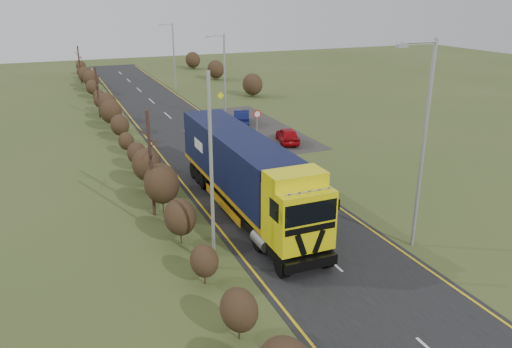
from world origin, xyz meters
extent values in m
plane|color=#3D4D21|center=(0.00, 0.00, 0.00)|extent=(160.00, 160.00, 0.00)
cube|color=black|center=(0.00, 10.00, 0.01)|extent=(8.00, 120.00, 0.02)
cube|color=#33302D|center=(6.50, 20.00, 0.01)|extent=(6.00, 18.00, 0.02)
cube|color=gold|center=(-3.70, 10.00, 0.03)|extent=(0.12, 116.00, 0.01)
cube|color=gold|center=(3.70, 10.00, 0.03)|extent=(0.12, 116.00, 0.01)
cube|color=silver|center=(0.00, -4.00, 0.03)|extent=(0.12, 3.00, 0.01)
cube|color=silver|center=(0.00, 4.00, 0.03)|extent=(0.12, 3.00, 0.01)
cube|color=silver|center=(0.00, 12.00, 0.03)|extent=(0.12, 3.00, 0.01)
cube|color=silver|center=(0.00, 20.00, 0.03)|extent=(0.12, 3.00, 0.01)
cube|color=silver|center=(0.00, 28.00, 0.03)|extent=(0.12, 3.00, 0.01)
cube|color=silver|center=(0.00, 36.00, 0.03)|extent=(0.12, 3.00, 0.01)
cube|color=silver|center=(0.00, 44.00, 0.03)|extent=(0.12, 3.00, 0.01)
cube|color=silver|center=(0.00, 52.00, 0.03)|extent=(0.12, 3.00, 0.01)
cube|color=silver|center=(0.00, 60.00, 0.03)|extent=(0.12, 3.00, 0.01)
ellipsoid|color=#312016|center=(-5.97, -8.00, 1.26)|extent=(1.34, 1.74, 1.54)
ellipsoid|color=#312016|center=(-6.02, -4.00, 1.14)|extent=(1.21, 1.57, 1.39)
ellipsoid|color=#312016|center=(-6.00, 0.00, 1.49)|extent=(1.58, 2.06, 1.82)
ellipsoid|color=#312016|center=(-5.98, 4.00, 1.84)|extent=(1.96, 2.55, 2.25)
ellipsoid|color=#312016|center=(-6.03, 8.00, 1.72)|extent=(1.83, 2.38, 2.10)
ellipsoid|color=#312016|center=(-5.95, 12.00, 1.28)|extent=(1.37, 1.78, 1.57)
ellipsoid|color=#312016|center=(-6.06, 16.00, 1.13)|extent=(1.20, 1.56, 1.38)
ellipsoid|color=#312016|center=(-5.92, 20.00, 1.46)|extent=(1.55, 2.02, 1.78)
ellipsoid|color=#312016|center=(-6.09, 24.00, 1.83)|extent=(1.95, 2.53, 2.24)
ellipsoid|color=#312016|center=(-5.90, 28.00, 1.74)|extent=(1.85, 2.41, 2.13)
ellipsoid|color=#312016|center=(-6.12, 32.00, 1.31)|extent=(1.40, 1.81, 1.61)
ellipsoid|color=#312016|center=(-5.87, 36.00, 1.12)|extent=(1.19, 1.55, 1.37)
ellipsoid|color=#312016|center=(-6.14, 40.00, 1.43)|extent=(1.52, 1.97, 1.75)
ellipsoid|color=#312016|center=(-5.84, 44.00, 1.81)|extent=(1.93, 2.51, 2.22)
ellipsoid|color=#312016|center=(-6.17, 48.00, 1.76)|extent=(1.88, 2.44, 2.16)
ellipsoid|color=#312016|center=(-5.82, 52.00, 1.34)|extent=(1.43, 1.85, 1.64)
ellipsoid|color=#312016|center=(-6.19, 56.00, 1.12)|extent=(1.19, 1.55, 1.37)
ellipsoid|color=#312016|center=(-5.80, 60.00, 1.40)|extent=(1.49, 1.93, 1.71)
cylinder|color=#322019|center=(-6.50, 4.00, 3.03)|extent=(0.18, 0.18, 6.05)
cylinder|color=#322019|center=(-6.50, 30.00, 2.53)|extent=(0.18, 0.18, 5.06)
cylinder|color=#322019|center=(-6.50, 52.00, 2.57)|extent=(0.18, 0.18, 5.15)
cube|color=black|center=(-1.58, -3.08, 0.74)|extent=(2.54, 4.87, 0.48)
cube|color=yellow|center=(-1.58, -4.04, 2.49)|extent=(2.65, 2.33, 2.75)
cube|color=black|center=(-1.58, -5.15, 0.58)|extent=(2.64, 0.13, 0.58)
cube|color=black|center=(-2.02, -5.21, 1.64)|extent=(0.64, 0.02, 1.14)
cube|color=black|center=(-1.13, -5.21, 1.64)|extent=(0.64, 0.02, 1.14)
cube|color=black|center=(-1.58, -5.18, 3.07)|extent=(2.49, 0.06, 1.00)
cube|color=black|center=(-1.58, -5.21, 2.33)|extent=(2.43, 0.03, 0.30)
cube|color=yellow|center=(-1.58, -3.66, 4.16)|extent=(2.65, 1.48, 0.59)
cylinder|color=silver|center=(-1.58, -4.93, 3.97)|extent=(2.33, 0.06, 0.06)
cube|color=black|center=(-3.09, -4.93, 3.12)|extent=(0.08, 0.12, 0.48)
cube|color=black|center=(-0.06, -4.93, 3.12)|extent=(0.08, 0.12, 0.48)
cylinder|color=gray|center=(-2.79, -2.66, 0.79)|extent=(0.59, 1.38, 0.59)
cylinder|color=gray|center=(-0.36, -2.66, 0.79)|extent=(0.59, 1.38, 0.59)
cube|color=orange|center=(-1.58, 3.79, 1.30)|extent=(2.66, 13.33, 0.25)
cube|color=black|center=(-1.58, 3.79, 2.88)|extent=(2.64, 12.90, 2.91)
cube|color=#101144|center=(-1.58, 10.26, 2.88)|extent=(2.62, 0.06, 2.91)
cube|color=#101144|center=(-1.58, -2.68, 2.88)|extent=(2.62, 0.06, 2.91)
cube|color=black|center=(-1.58, 7.81, 0.69)|extent=(2.44, 3.81, 0.37)
cube|color=orange|center=(-2.87, 2.73, 0.58)|extent=(0.06, 5.82, 0.48)
cube|color=orange|center=(-0.29, 2.73, 0.58)|extent=(0.06, 5.82, 0.48)
cylinder|color=black|center=(-2.69, -4.78, 0.55)|extent=(0.34, 1.10, 1.10)
cylinder|color=black|center=(-0.47, -4.78, 0.55)|extent=(0.34, 1.10, 1.10)
cylinder|color=black|center=(-2.69, -2.13, 0.55)|extent=(0.34, 1.10, 1.10)
cylinder|color=black|center=(-0.47, -2.13, 0.55)|extent=(0.34, 1.10, 1.10)
cylinder|color=black|center=(-2.69, 6.86, 0.55)|extent=(0.34, 1.10, 1.10)
cylinder|color=black|center=(-0.47, 6.86, 0.55)|extent=(0.34, 1.10, 1.10)
cylinder|color=black|center=(-2.69, 7.91, 0.55)|extent=(0.34, 1.10, 1.10)
cylinder|color=black|center=(-0.47, 7.91, 0.55)|extent=(0.34, 1.10, 1.10)
cylinder|color=black|center=(-2.69, 8.97, 0.55)|extent=(0.34, 1.10, 1.10)
cylinder|color=black|center=(-0.47, 8.97, 0.55)|extent=(0.34, 1.10, 1.10)
imported|color=#A1080E|center=(6.97, 14.17, 0.66)|extent=(2.52, 4.13, 1.31)
imported|color=#0B103D|center=(5.79, 21.82, 0.69)|extent=(2.88, 4.42, 1.38)
cylinder|color=#9FA1A4|center=(4.60, -4.62, 5.03)|extent=(0.18, 0.18, 10.06)
cylinder|color=#9FA1A4|center=(3.71, -4.62, 9.89)|extent=(1.79, 0.12, 0.12)
cube|color=#9FA1A4|center=(2.81, -4.62, 9.78)|extent=(0.50, 0.20, 0.16)
cylinder|color=#9FA1A4|center=(4.60, 23.06, 4.20)|extent=(0.18, 0.18, 8.40)
cylinder|color=#9FA1A4|center=(3.85, 23.06, 8.26)|extent=(1.49, 0.12, 0.12)
cube|color=#9FA1A4|center=(3.11, 23.06, 8.17)|extent=(0.42, 0.17, 0.13)
cylinder|color=#9FA1A4|center=(4.60, 42.68, 4.22)|extent=(0.18, 0.18, 8.43)
cylinder|color=#9FA1A4|center=(3.85, 42.68, 8.29)|extent=(1.50, 0.12, 0.12)
cube|color=#9FA1A4|center=(3.10, 42.68, 8.20)|extent=(0.42, 0.17, 0.13)
cylinder|color=#9FA1A4|center=(-5.20, -2.84, 4.48)|extent=(0.16, 0.16, 8.96)
cylinder|color=#9FA1A4|center=(5.11, 16.40, 1.08)|extent=(0.08, 0.08, 2.17)
cylinder|color=red|center=(5.11, 16.37, 2.17)|extent=(0.69, 0.04, 0.69)
cylinder|color=white|center=(5.11, 16.35, 2.17)|extent=(0.52, 0.02, 0.52)
cylinder|color=#9FA1A4|center=(5.80, 27.94, 0.78)|extent=(0.08, 0.08, 1.55)
cube|color=#F2F10D|center=(5.80, 27.89, 1.66)|extent=(0.78, 0.04, 0.78)
camera|label=1|loc=(-11.27, -22.09, 11.83)|focal=35.00mm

